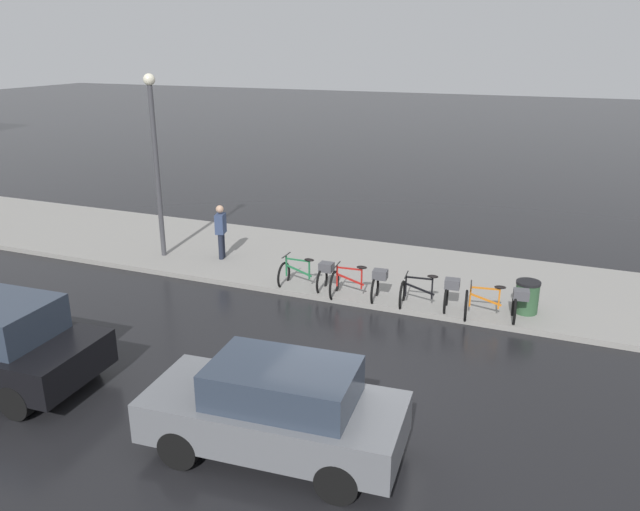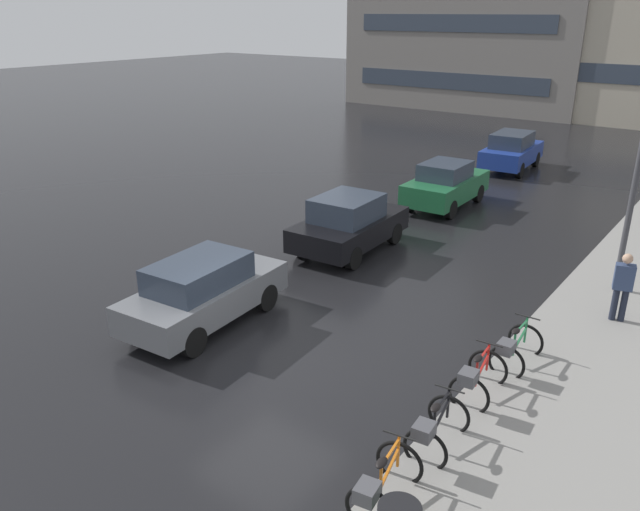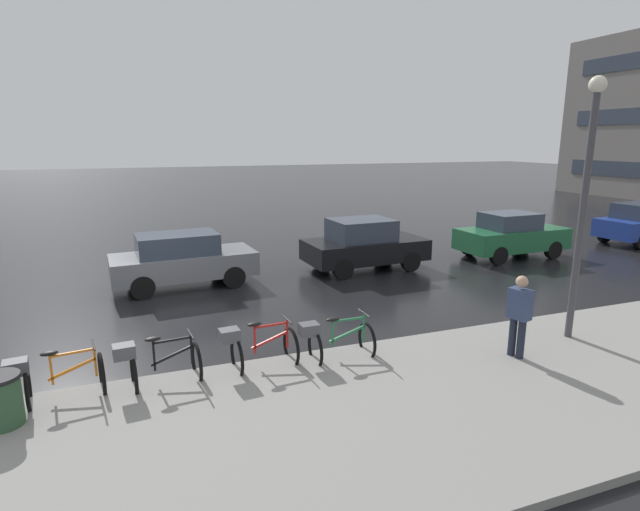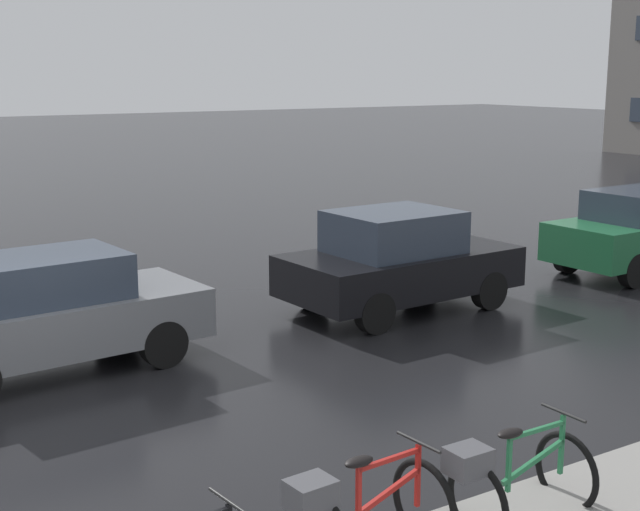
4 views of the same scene
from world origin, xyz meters
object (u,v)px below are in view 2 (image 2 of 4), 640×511
(car_blue, at_px, (512,151))
(streetlamp, at_px, (638,169))
(bicycle_third, at_px, (477,379))
(pedestrian, at_px, (622,286))
(car_green, at_px, (446,185))
(car_black, at_px, (349,224))
(bicycle_farthest, at_px, (514,349))
(bicycle_nearest, at_px, (382,485))
(car_grey, at_px, (203,291))
(bicycle_second, at_px, (435,430))

(car_blue, xyz_separation_m, streetlamp, (6.86, -11.04, 2.33))
(bicycle_third, xyz_separation_m, pedestrian, (1.31, 4.65, 0.47))
(car_green, xyz_separation_m, pedestrian, (7.12, -6.00, 0.16))
(car_black, bearing_deg, bicycle_third, -39.21)
(bicycle_farthest, bearing_deg, bicycle_third, -95.75)
(bicycle_nearest, height_order, streetlamp, streetlamp)
(car_grey, xyz_separation_m, car_blue, (0.13, 18.14, 0.04))
(pedestrian, bearing_deg, car_green, 139.88)
(bicycle_second, distance_m, car_black, 9.12)
(car_black, bearing_deg, pedestrian, -2.62)
(bicycle_farthest, distance_m, pedestrian, 3.45)
(car_green, xyz_separation_m, car_blue, (-0.15, 6.77, 0.03))
(bicycle_nearest, xyz_separation_m, streetlamp, (0.86, 9.62, 2.68))
(bicycle_third, bearing_deg, car_green, 118.65)
(bicycle_farthest, height_order, streetlamp, streetlamp)
(bicycle_nearest, bearing_deg, car_blue, 106.19)
(streetlamp, bearing_deg, car_green, 147.49)
(bicycle_farthest, bearing_deg, car_black, 150.44)
(bicycle_second, xyz_separation_m, car_black, (-6.17, 6.71, 0.32))
(car_grey, distance_m, pedestrian, 9.15)
(streetlamp, bearing_deg, bicycle_second, -95.88)
(bicycle_second, relative_size, pedestrian, 0.81)
(car_black, xyz_separation_m, car_green, (0.29, 5.66, -0.01))
(bicycle_third, bearing_deg, bicycle_nearest, -89.48)
(bicycle_farthest, relative_size, car_grey, 0.34)
(bicycle_third, distance_m, car_grey, 6.15)
(streetlamp, bearing_deg, bicycle_farthest, -98.61)
(car_grey, bearing_deg, bicycle_nearest, -22.37)
(car_grey, xyz_separation_m, car_green, (0.28, 11.37, 0.01))
(car_blue, bearing_deg, car_grey, -90.41)
(pedestrian, xyz_separation_m, streetlamp, (-0.41, 1.73, 2.20))
(car_green, distance_m, car_blue, 6.77)
(car_grey, bearing_deg, bicycle_second, -9.24)
(car_green, bearing_deg, bicycle_farthest, -57.09)
(car_grey, height_order, streetlamp, streetlamp)
(bicycle_nearest, height_order, bicycle_third, bicycle_third)
(bicycle_nearest, xyz_separation_m, bicycle_farthest, (0.12, 4.68, -0.00))
(bicycle_second, relative_size, car_black, 0.35)
(car_black, height_order, car_green, car_black)
(streetlamp, bearing_deg, bicycle_third, -97.97)
(car_blue, xyz_separation_m, pedestrian, (7.28, -12.77, 0.14))
(car_black, relative_size, car_green, 1.00)
(pedestrian, height_order, streetlamp, streetlamp)
(car_blue, bearing_deg, bicycle_nearest, -73.81)
(bicycle_second, distance_m, streetlamp, 8.57)
(bicycle_second, bearing_deg, car_blue, 107.48)
(bicycle_third, xyz_separation_m, bicycle_farthest, (0.14, 1.44, -0.02))
(bicycle_nearest, distance_m, streetlamp, 10.02)
(bicycle_farthest, relative_size, car_black, 0.35)
(car_blue, bearing_deg, bicycle_farthest, -69.06)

